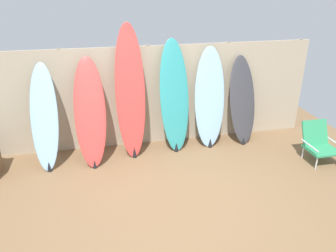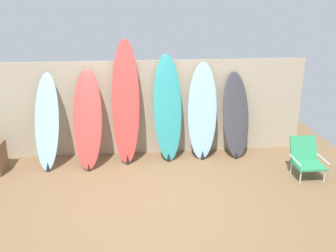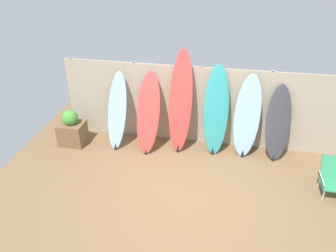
% 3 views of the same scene
% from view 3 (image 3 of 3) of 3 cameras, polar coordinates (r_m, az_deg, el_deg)
% --- Properties ---
extents(ground, '(7.68, 7.68, 0.00)m').
position_cam_3_polar(ground, '(6.11, 2.96, -12.49)').
color(ground, brown).
extents(fence_back, '(6.08, 0.11, 1.80)m').
position_cam_3_polar(fence_back, '(7.26, 5.40, 3.52)').
color(fence_back, tan).
rests_on(fence_back, ground).
extents(surfboard_skyblue_0, '(0.47, 0.69, 1.65)m').
position_cam_3_polar(surfboard_skyblue_0, '(7.26, -8.87, 2.48)').
color(surfboard_skyblue_0, '#8CB7D6').
rests_on(surfboard_skyblue_0, ground).
extents(surfboard_red_1, '(0.53, 0.75, 1.71)m').
position_cam_3_polar(surfboard_red_1, '(7.04, -3.46, 2.21)').
color(surfboard_red_1, '#D13D38').
rests_on(surfboard_red_1, ground).
extents(surfboard_red_2, '(0.53, 0.56, 2.21)m').
position_cam_3_polar(surfboard_red_2, '(6.92, 2.19, 3.96)').
color(surfboard_red_2, '#D13D38').
rests_on(surfboard_red_2, ground).
extents(surfboard_teal_3, '(0.55, 0.48, 1.94)m').
position_cam_3_polar(surfboard_teal_3, '(6.93, 8.37, 2.48)').
color(surfboard_teal_3, teal).
rests_on(surfboard_teal_3, ground).
extents(surfboard_skyblue_4, '(0.58, 0.45, 1.79)m').
position_cam_3_polar(surfboard_skyblue_4, '(6.99, 13.59, 1.44)').
color(surfboard_skyblue_4, '#8CB7D6').
rests_on(surfboard_skyblue_4, ground).
extents(surfboard_charcoal_5, '(0.57, 0.55, 1.59)m').
position_cam_3_polar(surfboard_charcoal_5, '(7.12, 18.63, 0.36)').
color(surfboard_charcoal_5, '#38383D').
rests_on(surfboard_charcoal_5, ground).
extents(beach_chair, '(0.50, 0.56, 0.65)m').
position_cam_3_polar(beach_chair, '(6.78, 27.00, -7.89)').
color(beach_chair, silver).
rests_on(beach_chair, ground).
extents(planter_box, '(0.56, 0.48, 0.84)m').
position_cam_3_polar(planter_box, '(7.71, -16.38, -0.61)').
color(planter_box, brown).
rests_on(planter_box, ground).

